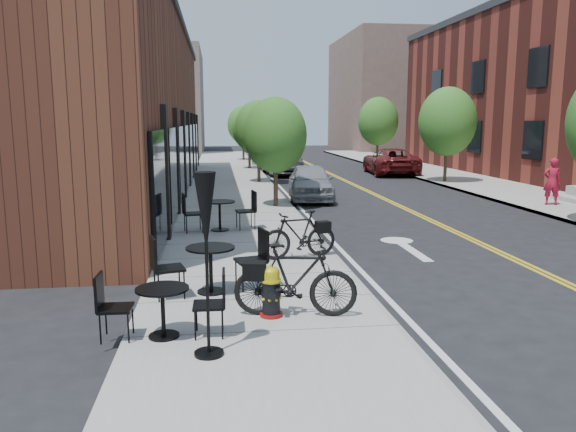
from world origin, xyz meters
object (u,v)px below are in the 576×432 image
bistro_set_a (163,305)px  patio_umbrella (206,226)px  fire_hydrant (271,292)px  parked_car_b (281,161)px  bistro_set_b (211,263)px  parked_car_c (265,154)px  bistro_set_c (220,211)px  bicycle_right (295,280)px  parked_car_far (390,161)px  bicycle_left (299,234)px  parked_car_a (310,182)px  pedestrian (552,182)px

bistro_set_a → patio_umbrella: bearing=-46.8°
fire_hydrant → parked_car_b: (2.87, 23.97, 0.30)m
bistro_set_b → parked_car_c: size_ratio=0.41×
bistro_set_c → parked_car_c: parked_car_c is taller
fire_hydrant → bistro_set_a: 1.70m
bicycle_right → parked_car_far: (8.89, 23.55, 0.07)m
bicycle_left → parked_car_c: (1.70, 28.16, 0.07)m
patio_umbrella → bicycle_left: bearing=69.2°
fire_hydrant → bistro_set_a: bearing=-141.1°
bistro_set_b → parked_car_a: 12.79m
bistro_set_a → patio_umbrella: 1.55m
fire_hydrant → pedestrian: size_ratio=0.49×
bicycle_left → bicycle_right: bicycle_right is taller
bicycle_left → pedestrian: 12.12m
bicycle_left → bicycle_right: size_ratio=0.92×
bicycle_right → parked_car_c: parked_car_c is taller
parked_car_b → bistro_set_c: bearing=-105.8°
bicycle_right → parked_car_far: size_ratio=0.35×
pedestrian → parked_car_b: bearing=-41.0°
parked_car_b → pedestrian: bearing=-62.8°
fire_hydrant → parked_car_far: 25.27m
parked_car_far → pedestrian: (1.81, -13.20, 0.20)m
fire_hydrant → parked_car_c: 31.91m
parked_car_far → fire_hydrant: bearing=73.3°
bicycle_right → parked_car_a: (2.49, 13.59, 0.02)m
bicycle_right → bistro_set_a: (-1.94, -0.62, -0.11)m
bistro_set_b → pedestrian: (12.00, 8.98, 0.30)m
bicycle_left → bistro_set_b: 2.98m
bistro_set_c → patio_umbrella: bearing=-101.3°
fire_hydrant → parked_car_c: (2.66, 31.80, 0.21)m
bistro_set_b → parked_car_far: 24.40m
parked_car_a → parked_car_b: 10.41m
bistro_set_a → parked_car_a: 14.89m
bicycle_right → parked_car_c: bearing=5.9°
fire_hydrant → parked_car_a: 13.86m
fire_hydrant → pedestrian: pedestrian is taller
bistro_set_c → parked_car_b: (3.60, 16.96, 0.16)m
parked_car_far → parked_car_c: bearing=-46.7°
bistro_set_c → parked_car_a: parked_car_a is taller
bistro_set_b → parked_car_c: parked_car_c is taller
parked_car_far → bicycle_left: bearing=72.1°
bicycle_left → parked_car_c: 28.21m
bistro_set_b → parked_car_far: bearing=50.7°
pedestrian → fire_hydrant: bearing=61.0°
bistro_set_b → patio_umbrella: patio_umbrella is taller
parked_car_a → parked_car_b: parked_car_b is taller
bicycle_left → pedestrian: (10.11, 6.68, 0.31)m
fire_hydrant → bicycle_right: (0.37, -0.04, 0.19)m
bistro_set_a → bistro_set_c: (0.83, 7.67, 0.07)m
bicycle_left → bistro_set_a: bicycle_left is taller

